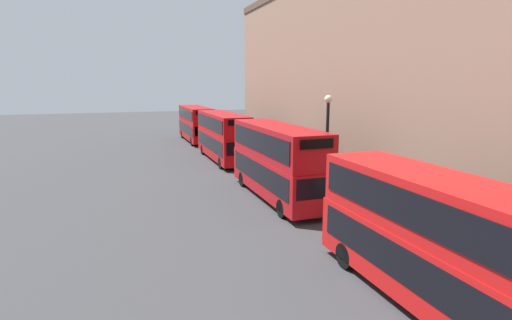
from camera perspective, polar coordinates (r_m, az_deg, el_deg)
The scene contains 6 objects.
bus_leading at distance 13.66m, azimuth 25.01°, elevation -10.28°, with size 2.59×10.19×4.25m.
bus_second_in_queue at distance 24.47m, azimuth 3.06°, elevation 0.16°, with size 2.59×10.21×4.53m.
bus_third_in_queue at distance 36.88m, azimuth -4.76°, elevation 3.64°, with size 2.59×10.51×4.35m.
bus_trailing at distance 49.64m, azimuth -8.61°, elevation 5.34°, with size 2.59×10.26×4.22m.
street_lamp at distance 23.18m, azimuth 10.12°, elevation 3.09°, with size 0.44×0.44×6.40m.
pedestrian at distance 18.05m, azimuth 22.27°, elevation -10.42°, with size 0.36×0.36×1.60m.
Camera 1 is at (-7.57, -3.98, 7.05)m, focal length 28.00 mm.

